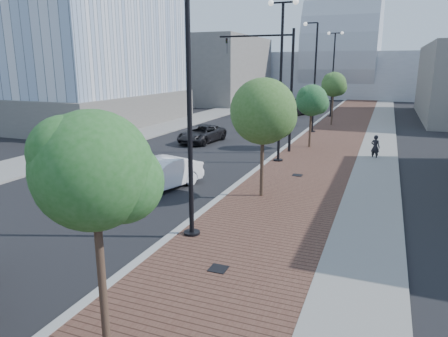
% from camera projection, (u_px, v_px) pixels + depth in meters
% --- Properties ---
extents(sidewalk, '(7.00, 140.00, 0.12)m').
position_uv_depth(sidewalk, '(352.00, 125.00, 40.18)').
color(sidewalk, '#4C2D23').
rests_on(sidewalk, ground).
extents(concrete_strip, '(2.40, 140.00, 0.13)m').
position_uv_depth(concrete_strip, '(382.00, 126.00, 39.23)').
color(concrete_strip, slate).
rests_on(concrete_strip, ground).
extents(curb, '(0.30, 140.00, 0.14)m').
position_uv_depth(curb, '(316.00, 123.00, 41.42)').
color(curb, gray).
rests_on(curb, ground).
extents(west_sidewalk, '(4.00, 140.00, 0.12)m').
position_uv_depth(west_sidewalk, '(199.00, 117.00, 46.04)').
color(west_sidewalk, slate).
rests_on(west_sidewalk, ground).
extents(white_sedan, '(2.79, 4.74, 1.48)m').
position_uv_depth(white_sedan, '(161.00, 174.00, 19.39)').
color(white_sedan, white).
rests_on(white_sedan, ground).
extents(dark_car_mid, '(2.61, 4.90, 1.31)m').
position_uv_depth(dark_car_mid, '(202.00, 134.00, 31.33)').
color(dark_car_mid, black).
rests_on(dark_car_mid, ground).
extents(dark_car_far, '(3.97, 5.54, 1.49)m').
position_uv_depth(dark_car_far, '(293.00, 109.00, 48.32)').
color(dark_car_far, black).
rests_on(dark_car_far, ground).
extents(pedestrian, '(0.66, 0.55, 1.55)m').
position_uv_depth(pedestrian, '(375.00, 147.00, 25.61)').
color(pedestrian, black).
rests_on(pedestrian, ground).
extents(streetlight_1, '(1.44, 0.56, 9.21)m').
position_uv_depth(streetlight_1, '(186.00, 110.00, 13.13)').
color(streetlight_1, black).
rests_on(streetlight_1, ground).
extents(streetlight_2, '(1.72, 0.56, 9.28)m').
position_uv_depth(streetlight_2, '(281.00, 82.00, 23.80)').
color(streetlight_2, black).
rests_on(streetlight_2, ground).
extents(streetlight_3, '(1.44, 0.56, 9.21)m').
position_uv_depth(streetlight_3, '(313.00, 82.00, 34.79)').
color(streetlight_3, black).
rests_on(streetlight_3, ground).
extents(streetlight_4, '(1.72, 0.56, 9.28)m').
position_uv_depth(streetlight_4, '(333.00, 74.00, 45.47)').
color(streetlight_4, black).
rests_on(streetlight_4, ground).
extents(traffic_mast, '(5.09, 0.20, 8.00)m').
position_uv_depth(traffic_mast, '(278.00, 77.00, 26.79)').
color(traffic_mast, black).
rests_on(traffic_mast, ground).
extents(tree_0, '(2.28, 2.21, 5.00)m').
position_uv_depth(tree_0, '(96.00, 171.00, 7.44)').
color(tree_0, '#382619').
rests_on(tree_0, ground).
extents(tree_1, '(2.82, 2.82, 5.26)m').
position_uv_depth(tree_1, '(264.00, 112.00, 17.38)').
color(tree_1, '#382619').
rests_on(tree_1, ground).
extents(tree_2, '(2.24, 2.17, 4.48)m').
position_uv_depth(tree_2, '(312.00, 101.00, 28.32)').
color(tree_2, '#382619').
rests_on(tree_2, ground).
extents(tree_3, '(2.39, 2.34, 5.15)m').
position_uv_depth(tree_3, '(334.00, 85.00, 39.01)').
color(tree_3, '#382619').
rests_on(tree_3, ground).
extents(tower_podium, '(19.00, 19.00, 3.00)m').
position_uv_depth(tower_podium, '(69.00, 108.00, 42.36)').
color(tower_podium, '#5F5B55').
rests_on(tower_podium, ground).
extents(convention_center, '(50.00, 30.00, 50.00)m').
position_uv_depth(convention_center, '(345.00, 64.00, 81.30)').
color(convention_center, '#9CA0A5').
rests_on(convention_center, ground).
extents(commercial_block_nw, '(14.00, 20.00, 10.00)m').
position_uv_depth(commercial_block_nw, '(211.00, 70.00, 65.37)').
color(commercial_block_nw, '#65615B').
rests_on(commercial_block_nw, ground).
extents(utility_cover_1, '(0.50, 0.50, 0.02)m').
position_uv_depth(utility_cover_1, '(218.00, 269.00, 11.67)').
color(utility_cover_1, black).
rests_on(utility_cover_1, sidewalk).
extents(utility_cover_2, '(0.50, 0.50, 0.02)m').
position_uv_depth(utility_cover_2, '(297.00, 175.00, 21.60)').
color(utility_cover_2, black).
rests_on(utility_cover_2, sidewalk).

